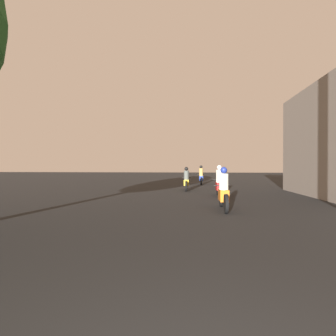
# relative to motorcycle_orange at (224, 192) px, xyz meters

# --- Properties ---
(motorcycle_orange) EXTENTS (0.60, 2.08, 1.53)m
(motorcycle_orange) POSITION_rel_motorcycle_orange_xyz_m (0.00, 0.00, 0.00)
(motorcycle_orange) COLOR black
(motorcycle_orange) RESTS_ON ground_plane
(motorcycle_red) EXTENTS (0.60, 2.10, 1.60)m
(motorcycle_red) POSITION_rel_motorcycle_orange_xyz_m (0.27, 4.17, 0.02)
(motorcycle_red) COLOR black
(motorcycle_red) RESTS_ON ground_plane
(motorcycle_yellow) EXTENTS (0.60, 2.08, 1.49)m
(motorcycle_yellow) POSITION_rel_motorcycle_orange_xyz_m (-1.48, 7.25, -0.02)
(motorcycle_yellow) COLOR black
(motorcycle_yellow) RESTS_ON ground_plane
(motorcycle_blue) EXTENTS (0.60, 1.93, 1.59)m
(motorcycle_blue) POSITION_rel_motorcycle_orange_xyz_m (-0.38, 12.52, 0.02)
(motorcycle_blue) COLOR black
(motorcycle_blue) RESTS_ON ground_plane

